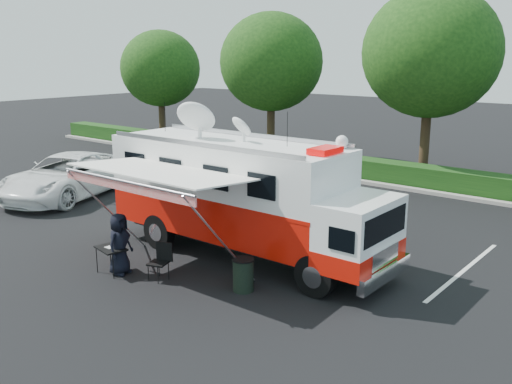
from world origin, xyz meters
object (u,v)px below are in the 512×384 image
at_px(white_suv, 69,197).
at_px(trash_bin, 243,275).
at_px(command_truck, 243,196).
at_px(folding_table, 111,249).

height_order(white_suv, trash_bin, white_suv).
height_order(command_truck, white_suv, command_truck).
xyz_separation_m(folding_table, trash_bin, (3.60, 1.37, -0.27)).
distance_m(folding_table, trash_bin, 3.86).
bearing_deg(folding_table, trash_bin, 20.81).
relative_size(white_suv, folding_table, 6.58).
bearing_deg(trash_bin, folding_table, -159.19).
relative_size(command_truck, white_suv, 1.41).
distance_m(white_suv, trash_bin, 12.42).
height_order(command_truck, folding_table, command_truck).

